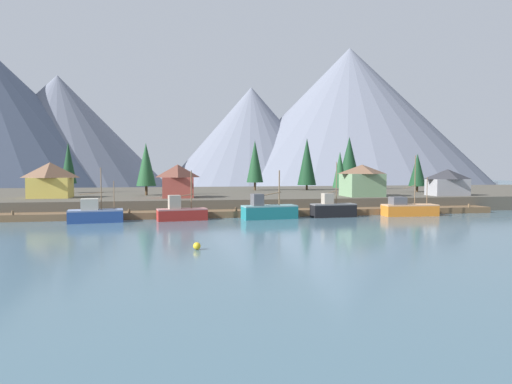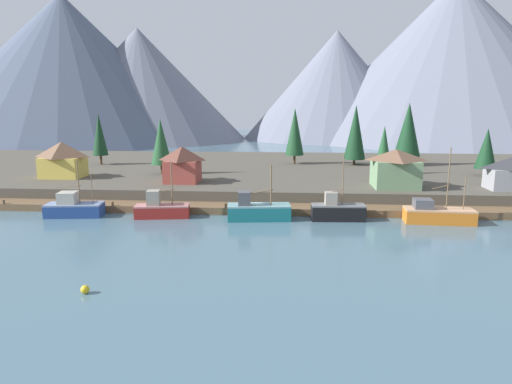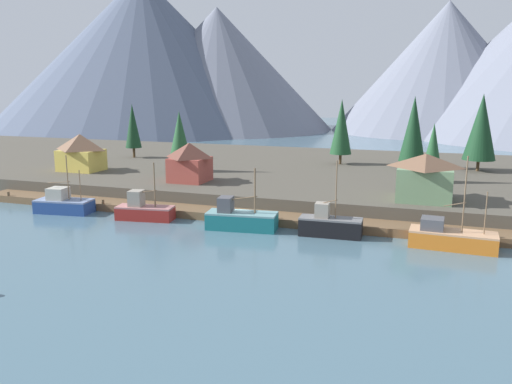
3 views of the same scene
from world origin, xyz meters
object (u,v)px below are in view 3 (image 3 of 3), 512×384
conifer_back_right (133,126)px  house_green (425,176)px  fishing_boat_blue (63,204)px  fishing_boat_teal (240,219)px  fishing_boat_black (330,225)px  conifer_near_right (180,136)px  conifer_mid_left (341,127)px  conifer_near_left (433,149)px  house_yellow (81,152)px  house_red (190,162)px  fishing_boat_orange (450,238)px  conifer_back_left (413,129)px  conifer_mid_right (481,127)px  fishing_boat_red (144,210)px

conifer_back_right → house_green: bearing=-21.9°
fishing_boat_blue → fishing_boat_teal: fishing_boat_blue is taller
fishing_boat_blue → house_green: 46.93m
fishing_boat_black → fishing_boat_teal: bearing=-179.2°
fishing_boat_black → conifer_back_right: size_ratio=0.81×
conifer_near_right → conifer_mid_left: (24.08, 16.50, 0.93)m
conifer_near_left → conifer_mid_left: bearing=139.4°
fishing_boat_teal → conifer_back_right: conifer_back_right is taller
house_yellow → conifer_near_left: size_ratio=0.81×
house_red → house_yellow: bearing=171.7°
conifer_near_right → conifer_mid_left: bearing=34.4°
fishing_boat_black → fishing_boat_orange: size_ratio=0.89×
fishing_boat_blue → conifer_back_right: 36.69m
fishing_boat_black → house_green: 15.38m
fishing_boat_black → conifer_back_left: bearing=76.7°
conifer_mid_left → conifer_mid_right: conifer_mid_right is taller
conifer_near_left → conifer_back_right: (-56.48, 9.16, 1.42)m
house_yellow → house_green: bearing=-5.5°
conifer_mid_right → conifer_back_right: bearing=-176.4°
conifer_mid_right → house_yellow: bearing=-161.5°
fishing_boat_red → fishing_boat_black: (23.50, 0.42, 0.07)m
fishing_boat_red → conifer_back_right: 41.56m
fishing_boat_orange → fishing_boat_teal: bearing=-176.6°
fishing_boat_red → conifer_back_left: conifer_back_left is taller
fishing_boat_orange → fishing_boat_blue: bearing=-176.9°
conifer_mid_left → conifer_back_left: 12.53m
fishing_boat_orange → house_yellow: size_ratio=1.37×
fishing_boat_teal → conifer_near_right: conifer_near_right is taller
fishing_boat_blue → conifer_mid_right: (53.27, 38.29, 8.68)m
house_yellow → fishing_boat_blue: bearing=-59.8°
conifer_mid_right → conifer_back_right: conifer_mid_right is taller
conifer_near_right → house_green: bearing=-14.8°
fishing_boat_red → conifer_mid_left: 43.29m
fishing_boat_blue → conifer_mid_left: size_ratio=0.66×
fishing_boat_teal → fishing_boat_black: size_ratio=0.99×
fishing_boat_red → house_red: bearing=82.8°
fishing_boat_blue → conifer_near_right: size_ratio=0.77×
fishing_boat_blue → fishing_boat_red: size_ratio=1.04×
fishing_boat_blue → conifer_back_left: 57.76m
conifer_near_left → conifer_near_right: (-39.97, -2.87, 1.01)m
fishing_boat_blue → fishing_boat_orange: (48.20, 0.33, -0.08)m
house_green → fishing_boat_blue: bearing=-165.3°
conifer_near_left → conifer_mid_right: (7.34, 13.13, 2.51)m
fishing_boat_blue → house_red: bearing=42.5°
fishing_boat_black → fishing_boat_orange: bearing=-4.3°
fishing_boat_red → fishing_boat_black: bearing=-7.2°
conifer_back_left → fishing_boat_red: bearing=-128.8°
fishing_boat_black → conifer_near_right: size_ratio=0.86×
fishing_boat_orange → house_yellow: 60.75m
fishing_boat_orange → conifer_mid_right: conifer_mid_right is taller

